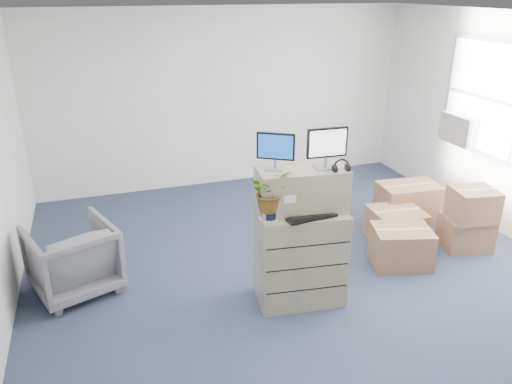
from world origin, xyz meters
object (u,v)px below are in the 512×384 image
at_px(keyboard, 310,216).
at_px(office_chair, 72,255).
at_px(water_bottle, 305,196).
at_px(filing_cabinet_lower, 300,256).
at_px(potted_plant, 269,197).
at_px(monitor_right, 327,146).
at_px(monitor_left, 276,149).

relative_size(keyboard, office_chair, 0.60).
bearing_deg(water_bottle, office_chair, 158.97).
bearing_deg(filing_cabinet_lower, water_bottle, 48.84).
relative_size(water_bottle, potted_plant, 0.57).
distance_m(keyboard, office_chair, 2.56).
xyz_separation_m(filing_cabinet_lower, potted_plant, (-0.36, -0.05, 0.74)).
height_order(filing_cabinet_lower, monitor_right, monitor_right).
relative_size(filing_cabinet_lower, keyboard, 2.00).
height_order(potted_plant, office_chair, potted_plant).
bearing_deg(monitor_right, keyboard, -145.75).
bearing_deg(water_bottle, keyboard, -98.19).
xyz_separation_m(monitor_right, potted_plant, (-0.59, -0.04, -0.43)).
xyz_separation_m(keyboard, potted_plant, (-0.38, 0.09, 0.22)).
relative_size(monitor_right, keyboard, 0.80).
bearing_deg(monitor_left, filing_cabinet_lower, 9.55).
relative_size(filing_cabinet_lower, monitor_right, 2.50).
xyz_separation_m(monitor_left, monitor_right, (0.47, -0.12, 0.02)).
distance_m(water_bottle, potted_plant, 0.43).
xyz_separation_m(filing_cabinet_lower, office_chair, (-2.23, 0.92, -0.08)).
height_order(filing_cabinet_lower, water_bottle, water_bottle).
xyz_separation_m(monitor_right, water_bottle, (-0.18, 0.06, -0.52)).
bearing_deg(monitor_right, monitor_left, 169.19).
relative_size(monitor_left, monitor_right, 0.89).
xyz_separation_m(potted_plant, office_chair, (-1.87, 0.97, -0.82)).
relative_size(monitor_left, water_bottle, 1.29).
xyz_separation_m(monitor_right, office_chair, (-2.46, 0.93, -1.25)).
height_order(keyboard, office_chair, keyboard).
bearing_deg(monitor_left, office_chair, -171.11).
relative_size(keyboard, potted_plant, 1.04).
xyz_separation_m(filing_cabinet_lower, water_bottle, (0.05, 0.04, 0.65)).
bearing_deg(filing_cabinet_lower, office_chair, 164.68).
relative_size(potted_plant, office_chair, 0.58).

